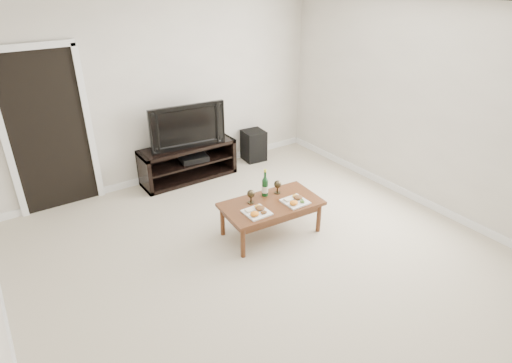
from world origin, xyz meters
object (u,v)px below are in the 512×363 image
object	(u,v)px
television	(185,125)
subwoofer	(254,145)
coffee_table	(271,218)
media_console	(188,162)

from	to	relation	value
television	subwoofer	distance (m)	1.36
subwoofer	coffee_table	distance (m)	2.21
media_console	television	distance (m)	0.59
media_console	coffee_table	world-z (taller)	media_console
subwoofer	coffee_table	xyz separation A→B (m)	(-1.05, -1.94, -0.04)
media_console	television	bearing A→B (deg)	0.00
coffee_table	television	bearing A→B (deg)	94.95
television	coffee_table	world-z (taller)	television
media_console	subwoofer	xyz separation A→B (m)	(1.22, 0.05, -0.02)
television	coffee_table	size ratio (longest dim) A/B	0.95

